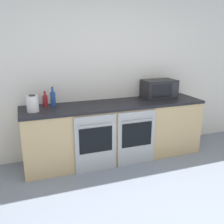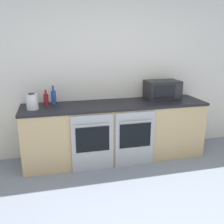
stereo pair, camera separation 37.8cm
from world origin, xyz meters
The scene contains 8 objects.
wall_back centered at (0.00, 2.28, 1.30)m, with size 10.00×0.06×2.60m.
counter_back centered at (0.00, 1.93, 0.44)m, with size 2.78×0.67×0.88m.
oven_left centered at (-0.42, 1.59, 0.42)m, with size 0.59×0.06×0.82m.
oven_right centered at (0.21, 1.59, 0.42)m, with size 0.59×0.06×0.82m.
microwave centered at (0.82, 2.06, 1.03)m, with size 0.54×0.35×0.30m.
bottle_blue centered at (-0.90, 2.08, 0.99)m, with size 0.07×0.07×0.28m.
bottle_red centered at (-1.01, 2.09, 0.97)m, with size 0.07×0.07×0.22m.
kettle centered at (-1.19, 1.87, 0.99)m, with size 0.16×0.16×0.23m.
Camera 1 is at (-1.29, -1.50, 1.78)m, focal length 40.00 mm.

